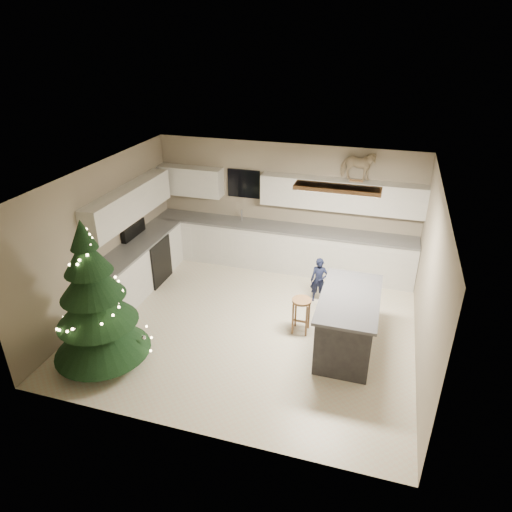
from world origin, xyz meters
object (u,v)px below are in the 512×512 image
at_px(christmas_tree, 96,308).
at_px(rocking_horse, 358,166).
at_px(bar_stool, 301,307).
at_px(toddler, 319,280).
at_px(island, 347,322).

distance_m(christmas_tree, rocking_horse, 5.27).
bearing_deg(bar_stool, christmas_tree, -148.98).
relative_size(christmas_tree, rocking_horse, 3.51).
height_order(toddler, rocking_horse, rocking_horse).
relative_size(bar_stool, toddler, 0.71).
relative_size(island, christmas_tree, 0.72).
distance_m(island, christmas_tree, 3.81).
distance_m(island, rocking_horse, 3.12).
xyz_separation_m(toddler, rocking_horse, (0.41, 1.25, 1.86)).
relative_size(island, bar_stool, 2.73).
height_order(island, toddler, island).
relative_size(bar_stool, rocking_horse, 0.93).
distance_m(christmas_tree, toddler, 3.95).
bearing_deg(christmas_tree, island, 21.84).
relative_size(toddler, rocking_horse, 1.30).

